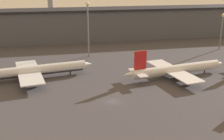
% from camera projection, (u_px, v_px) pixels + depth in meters
% --- Properties ---
extents(ground, '(600.00, 600.00, 0.00)m').
position_uv_depth(ground, '(113.00, 101.00, 90.02)').
color(ground, '#423F44').
extents(terminal_building, '(239.41, 21.84, 19.72)m').
position_uv_depth(terminal_building, '(81.00, 25.00, 176.70)').
color(terminal_building, '#4C515B').
rests_on(terminal_building, ground).
extents(airplane_1, '(48.10, 32.12, 12.61)m').
position_uv_depth(airplane_1, '(33.00, 71.00, 109.00)').
color(airplane_1, silver).
rests_on(airplane_1, ground).
extents(airplane_2, '(46.07, 31.19, 12.17)m').
position_uv_depth(airplane_2, '(176.00, 70.00, 111.29)').
color(airplane_2, silver).
rests_on(airplane_2, ground).
extents(lamp_post_1, '(1.80, 1.80, 26.98)m').
position_uv_depth(lamp_post_1, '(88.00, 23.00, 136.51)').
color(lamp_post_1, slate).
rests_on(lamp_post_1, ground).
extents(lamp_post_2, '(1.80, 1.80, 19.60)m').
position_uv_depth(lamp_post_2, '(222.00, 26.00, 152.20)').
color(lamp_post_2, slate).
rests_on(lamp_post_2, ground).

